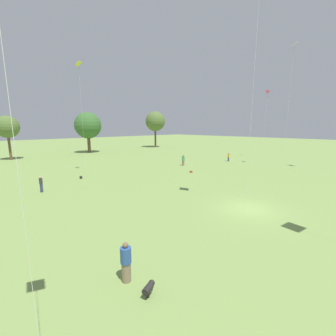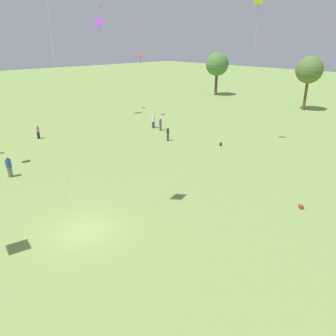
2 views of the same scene
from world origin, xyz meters
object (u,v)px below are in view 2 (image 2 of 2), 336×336
object	(u,v)px
person_2	(38,132)
person_7	(153,122)
kite_3	(102,17)
picnic_bag_1	(301,207)
picnic_bag_0	(221,144)
kite_4	(99,25)
person_5	(168,134)
kite_7	(258,12)
person_9	(160,124)
person_1	(9,167)
kite_1	(140,59)

from	to	relation	value
person_2	person_7	size ratio (longest dim) A/B	0.94
kite_3	picnic_bag_1	size ratio (longest dim) A/B	36.35
picnic_bag_1	person_2	bearing A→B (deg)	-168.11
person_7	picnic_bag_0	size ratio (longest dim) A/B	5.17
person_7	kite_4	xyz separation A→B (m)	(-10.10, -0.98, 12.11)
person_5	kite_7	xyz separation A→B (m)	(7.18, 5.37, 12.81)
kite_3	picnic_bag_1	distance (m)	40.88
person_9	person_5	bearing A→B (deg)	-16.81
picnic_bag_0	picnic_bag_1	bearing A→B (deg)	-29.81
person_1	picnic_bag_1	world-z (taller)	person_1
person_2	kite_4	distance (m)	17.95
person_5	kite_1	xyz separation A→B (m)	(-11.92, 5.77, 7.64)
person_7	picnic_bag_0	bearing A→B (deg)	-72.83
person_2	kite_3	xyz separation A→B (m)	(-7.57, 14.96, 13.42)
kite_1	kite_4	distance (m)	7.18
person_9	kite_1	world-z (taller)	kite_1
kite_3	person_9	bearing A→B (deg)	71.04
person_1	kite_1	xyz separation A→B (m)	(-10.42, 23.14, 7.61)
kite_1	kite_4	world-z (taller)	kite_4
person_1	kite_3	distance (m)	30.77
kite_1	picnic_bag_0	bearing A→B (deg)	6.73
picnic_bag_1	person_9	bearing A→B (deg)	162.90
kite_1	kite_7	distance (m)	19.79
person_1	kite_1	distance (m)	26.49
kite_4	kite_7	size ratio (longest dim) A/B	0.93
person_2	picnic_bag_1	distance (m)	30.46
kite_1	person_7	bearing A→B (deg)	-10.79
person_2	person_9	size ratio (longest dim) A/B	0.97
person_2	kite_3	bearing A→B (deg)	-1.39
kite_1	kite_3	size ratio (longest dim) A/B	0.58
person_1	kite_3	bearing A→B (deg)	80.04
person_5	person_9	size ratio (longest dim) A/B	1.00
person_2	person_5	xyz separation A→B (m)	(11.29, 10.71, 0.05)
person_5	person_9	distance (m)	4.81
kite_1	kite_4	xyz separation A→B (m)	(-3.89, -4.07, 4.46)
kite_4	person_5	bearing A→B (deg)	-19.91
person_9	kite_7	world-z (taller)	kite_7
person_7	picnic_bag_1	xyz separation A→B (m)	(24.22, -7.12, -0.72)
kite_4	kite_3	bearing A→B (deg)	126.44
person_9	picnic_bag_0	world-z (taller)	person_9
person_2	picnic_bag_0	bearing A→B (deg)	-78.78
person_1	person_2	size ratio (longest dim) A/B	1.11
person_2	person_5	bearing A→B (deg)	-74.74
person_7	person_2	bearing A→B (deg)	172.64
picnic_bag_0	person_2	bearing A→B (deg)	-140.55
person_2	person_9	xyz separation A→B (m)	(7.20, 13.23, 0.05)
person_1	person_9	xyz separation A→B (m)	(-2.59, 19.88, -0.04)
kite_7	person_7	bearing A→B (deg)	17.21
kite_7	person_1	bearing A→B (deg)	74.53
person_2	person_1	bearing A→B (deg)	-152.45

